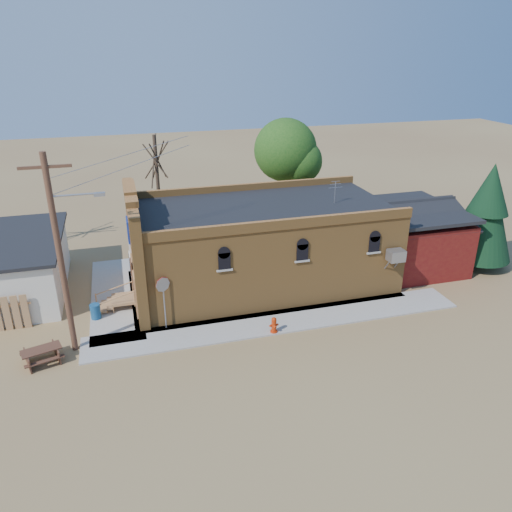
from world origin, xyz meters
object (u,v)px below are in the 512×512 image
object	(u,v)px
utility_pole	(61,252)
trash_barrel	(95,311)
brick_bar	(257,246)
stop_sign	(163,289)
fire_hydrant	(274,325)
picnic_table	(42,354)

from	to	relation	value
utility_pole	trash_barrel	distance (m)	5.04
brick_bar	stop_sign	bearing A→B (deg)	-146.84
brick_bar	fire_hydrant	distance (m)	5.85
utility_pole	stop_sign	bearing A→B (deg)	8.26
utility_pole	fire_hydrant	distance (m)	10.10
trash_barrel	brick_bar	bearing A→B (deg)	11.44
utility_pole	trash_barrel	xyz separation A→B (m)	(0.84, 2.48, -4.31)
brick_bar	utility_pole	bearing A→B (deg)	-156.31
stop_sign	trash_barrel	bearing A→B (deg)	146.97
trash_barrel	picnic_table	size ratio (longest dim) A/B	0.40
trash_barrel	picnic_table	bearing A→B (deg)	-124.64
brick_bar	stop_sign	size ratio (longest dim) A/B	6.04
utility_pole	stop_sign	distance (m)	4.92
utility_pole	picnic_table	size ratio (longest dim) A/B	4.69
fire_hydrant	trash_barrel	world-z (taller)	fire_hydrant
utility_pole	picnic_table	xyz separation A→B (m)	(-1.36, -0.70, -4.33)
fire_hydrant	picnic_table	xyz separation A→B (m)	(-10.42, 0.50, -0.02)
fire_hydrant	stop_sign	distance (m)	5.51
stop_sign	picnic_table	xyz separation A→B (m)	(-5.49, -1.30, -1.72)
brick_bar	trash_barrel	size ratio (longest dim) A/B	21.25
brick_bar	picnic_table	xyz separation A→B (m)	(-11.14, -4.99, -1.89)
fire_hydrant	stop_sign	bearing A→B (deg)	135.72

